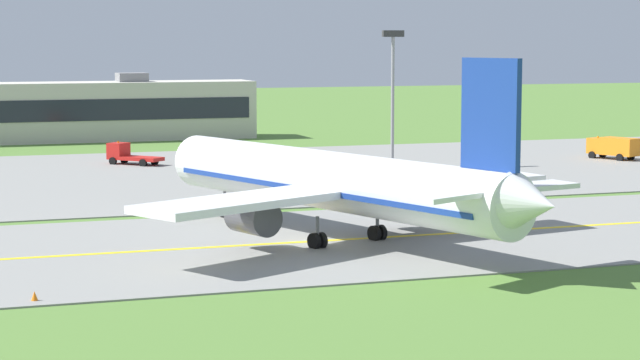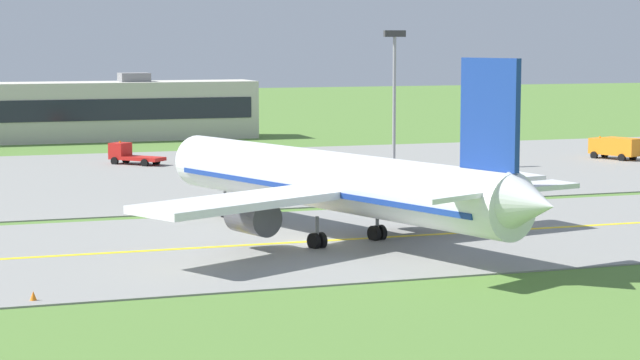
{
  "view_description": "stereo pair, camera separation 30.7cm",
  "coord_description": "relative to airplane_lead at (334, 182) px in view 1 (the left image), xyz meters",
  "views": [
    {
      "loc": [
        -25.65,
        -76.08,
        13.79
      ],
      "look_at": [
        1.32,
        2.29,
        4.0
      ],
      "focal_mm": 67.22,
      "sensor_mm": 36.0,
      "label": 1
    },
    {
      "loc": [
        -25.36,
        -76.18,
        13.79
      ],
      "look_at": [
        1.32,
        2.29,
        4.0
      ],
      "focal_mm": 67.22,
      "sensor_mm": 36.0,
      "label": 2
    }
  ],
  "objects": [
    {
      "name": "ground_plane",
      "position": [
        -1.48,
        0.17,
        -4.13
      ],
      "size": [
        500.0,
        500.0,
        0.0
      ],
      "primitive_type": "plane",
      "color": "#517A33"
    },
    {
      "name": "taxiway_strip",
      "position": [
        -1.48,
        0.17,
        -4.08
      ],
      "size": [
        240.0,
        28.0,
        0.1
      ],
      "primitive_type": "cube",
      "color": "gray",
      "rests_on": "ground"
    },
    {
      "name": "apron_pad",
      "position": [
        8.52,
        42.17,
        -4.08
      ],
      "size": [
        140.0,
        52.0,
        0.1
      ],
      "primitive_type": "cube",
      "color": "gray",
      "rests_on": "ground"
    },
    {
      "name": "taxiway_centreline",
      "position": [
        -1.48,
        0.17,
        -4.03
      ],
      "size": [
        220.0,
        0.6,
        0.01
      ],
      "primitive_type": "cube",
      "color": "yellow",
      "rests_on": "taxiway_strip"
    },
    {
      "name": "airplane_lead",
      "position": [
        0.0,
        0.0,
        0.0
      ],
      "size": [
        31.67,
        38.52,
        12.7
      ],
      "color": "white",
      "rests_on": "ground"
    },
    {
      "name": "service_truck_baggage",
      "position": [
        -4.58,
        54.68,
        -2.95
      ],
      "size": [
        5.84,
        6.1,
        2.59
      ],
      "color": "red",
      "rests_on": "ground"
    },
    {
      "name": "service_truck_catering",
      "position": [
        49.03,
        42.14,
        -2.6
      ],
      "size": [
        4.11,
        6.33,
        2.6
      ],
      "color": "orange",
      "rests_on": "ground"
    },
    {
      "name": "terminal_building",
      "position": [
        -9.0,
        88.34,
        -0.13
      ],
      "size": [
        55.43,
        8.26,
        9.16
      ],
      "color": "beige",
      "rests_on": "ground"
    },
    {
      "name": "apron_light_mast",
      "position": [
        22.23,
        43.48,
        5.19
      ],
      "size": [
        2.4,
        0.5,
        14.7
      ],
      "color": "gray",
      "rests_on": "ground"
    },
    {
      "name": "traffic_cone_near_edge",
      "position": [
        -21.24,
        -12.6,
        -3.83
      ],
      "size": [
        0.44,
        0.44,
        0.6
      ],
      "primitive_type": "cone",
      "color": "orange",
      "rests_on": "ground"
    }
  ]
}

